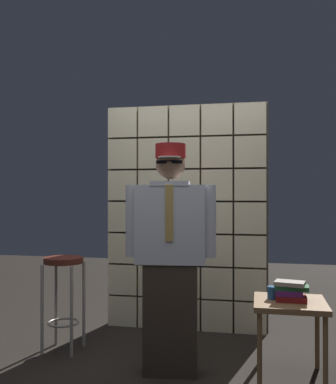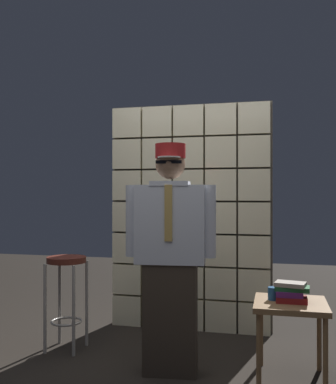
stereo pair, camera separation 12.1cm
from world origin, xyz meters
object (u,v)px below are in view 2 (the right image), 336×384
object	(u,v)px
side_table	(290,312)
book_stack	(291,292)
standing_person	(170,254)
coffee_mug	(274,294)
bar_stool	(66,281)

from	to	relation	value
side_table	book_stack	world-z (taller)	book_stack
standing_person	book_stack	bearing A→B (deg)	-0.36
side_table	coffee_mug	distance (m)	0.17
book_stack	coffee_mug	world-z (taller)	book_stack
standing_person	coffee_mug	world-z (taller)	standing_person
standing_person	side_table	xyz separation A→B (m)	(0.88, 0.11, -0.41)
bar_stool	side_table	size ratio (longest dim) A/B	1.42
bar_stool	standing_person	bearing A→B (deg)	-16.50
standing_person	bar_stool	world-z (taller)	standing_person
standing_person	bar_stool	distance (m)	1.09
side_table	coffee_mug	world-z (taller)	coffee_mug
bar_stool	coffee_mug	xyz separation A→B (m)	(1.76, -0.17, 0.01)
standing_person	side_table	size ratio (longest dim) A/B	3.06
bar_stool	coffee_mug	size ratio (longest dim) A/B	6.41
coffee_mug	book_stack	bearing A→B (deg)	-19.56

